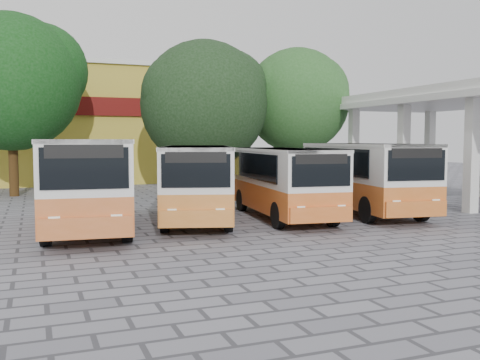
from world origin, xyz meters
name	(u,v)px	position (x,y,z in m)	size (l,w,h in m)	color
ground	(326,231)	(0.00, 0.00, 0.00)	(90.00, 90.00, 0.00)	gray
shophouse_block	(0,124)	(-11.00, 25.99, 4.16)	(20.40, 10.40, 8.30)	gold
bus_far_left	(87,178)	(-7.25, 3.24, 1.74)	(3.37, 8.55, 3.00)	#C2602A
bus_centre_left	(197,178)	(-3.30, 3.70, 1.60)	(4.46, 8.13, 2.76)	#C8732A
bus_centre_right	(283,178)	(-0.02, 3.25, 1.54)	(3.08, 7.62, 2.67)	#CE5E21
bus_far_right	(364,173)	(3.64, 3.30, 1.65)	(3.49, 8.17, 2.85)	#C55F20
tree_left	(13,78)	(-9.81, 15.78, 6.29)	(7.62, 7.26, 9.68)	#472E13
tree_middle	(206,100)	(0.12, 13.47, 5.22)	(7.41, 7.06, 8.52)	black
tree_right	(298,97)	(5.90, 13.55, 5.55)	(6.52, 6.21, 8.45)	black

